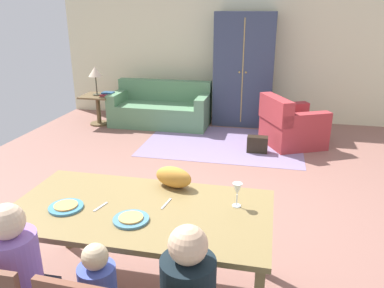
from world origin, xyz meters
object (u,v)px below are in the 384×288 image
(plate_near_child, at_px, (131,219))
(handbag, at_px, (257,144))
(dining_table, at_px, (140,216))
(book_lower, at_px, (107,95))
(cat, at_px, (174,177))
(armoire, at_px, (244,70))
(armchair, at_px, (290,126))
(side_table, at_px, (98,105))
(person_man, at_px, (23,288))
(book_upper, at_px, (108,93))
(table_lamp, at_px, (95,73))
(wine_glass, at_px, (237,190))
(couch, at_px, (161,109))
(plate_near_man, at_px, (66,207))

(plate_near_child, bearing_deg, handbag, 78.73)
(dining_table, height_order, book_lower, dining_table)
(cat, xyz_separation_m, armoire, (0.17, 4.53, 0.20))
(armchair, relative_size, side_table, 1.98)
(person_man, bearing_deg, armchair, 69.02)
(book_upper, bearing_deg, table_lamp, -163.96)
(book_upper, bearing_deg, wine_glass, -55.10)
(couch, height_order, book_upper, couch)
(plate_near_child, height_order, armchair, armchair)
(book_lower, height_order, handbag, book_lower)
(couch, relative_size, book_lower, 8.47)
(plate_near_child, bearing_deg, dining_table, 90.00)
(book_upper, height_order, handbag, book_upper)
(wine_glass, xyz_separation_m, couch, (-1.91, 4.35, -0.59))
(armchair, height_order, table_lamp, table_lamp)
(side_table, xyz_separation_m, book_upper, (0.20, 0.06, 0.24))
(armchair, bearing_deg, armoire, 129.35)
(person_man, distance_m, side_table, 5.30)
(plate_near_child, height_order, table_lamp, table_lamp)
(dining_table, height_order, couch, couch)
(couch, bearing_deg, book_lower, -163.80)
(wine_glass, xyz_separation_m, cat, (-0.54, 0.22, -0.05))
(couch, bearing_deg, armchair, -15.73)
(wine_glass, distance_m, cat, 0.59)
(person_man, height_order, armoire, armoire)
(plate_near_child, bearing_deg, table_lamp, 118.37)
(handbag, bearing_deg, book_upper, 161.79)
(plate_near_child, relative_size, handbag, 0.78)
(plate_near_man, bearing_deg, table_lamp, 113.13)
(cat, height_order, armoire, armoire)
(plate_near_child, distance_m, armoire, 5.13)
(armoire, bearing_deg, armchair, -50.65)
(armchair, relative_size, table_lamp, 2.13)
(person_man, relative_size, armchair, 0.96)
(plate_near_child, distance_m, cat, 0.60)
(person_man, distance_m, cat, 1.32)
(armchair, xyz_separation_m, side_table, (-3.61, 0.42, 0.06))
(dining_table, relative_size, person_man, 1.73)
(plate_near_child, distance_m, handbag, 3.68)
(person_man, height_order, couch, person_man)
(book_lower, distance_m, handbag, 3.07)
(armchair, bearing_deg, dining_table, -107.46)
(armchair, relative_size, handbag, 3.59)
(cat, distance_m, side_table, 4.66)
(dining_table, relative_size, side_table, 3.31)
(wine_glass, bearing_deg, plate_near_child, -152.46)
(couch, bearing_deg, wine_glass, -66.34)
(cat, height_order, table_lamp, table_lamp)
(wine_glass, bearing_deg, plate_near_man, -166.16)
(cat, bearing_deg, handbag, 95.28)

